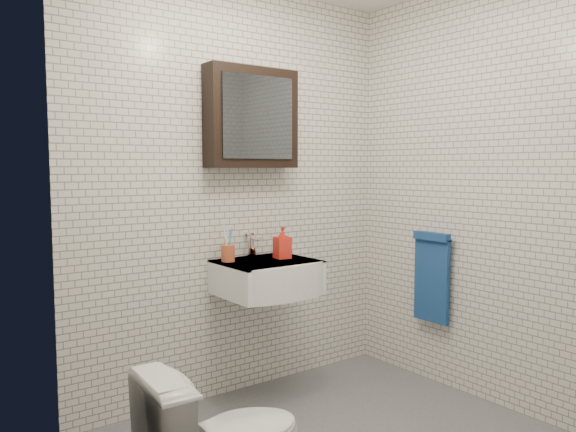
{
  "coord_description": "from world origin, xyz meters",
  "views": [
    {
      "loc": [
        -1.81,
        -1.95,
        1.4
      ],
      "look_at": [
        -0.03,
        0.45,
        1.14
      ],
      "focal_mm": 35.0,
      "sensor_mm": 36.0,
      "label": 1
    }
  ],
  "objects": [
    {
      "name": "soap_bottle",
      "position": [
        0.17,
        0.78,
        0.95
      ],
      "size": [
        0.1,
        0.1,
        0.2
      ],
      "primitive_type": "imported",
      "rotation": [
        0.0,
        0.0,
        -0.13
      ],
      "color": "#DE5D17",
      "rests_on": "washbasin"
    },
    {
      "name": "washbasin",
      "position": [
        0.05,
        0.73,
        0.76
      ],
      "size": [
        0.55,
        0.5,
        0.2
      ],
      "color": "white",
      "rests_on": "room_shell"
    },
    {
      "name": "mirror_cabinet",
      "position": [
        0.05,
        0.93,
        1.7
      ],
      "size": [
        0.6,
        0.15,
        0.6
      ],
      "color": "black",
      "rests_on": "room_shell"
    },
    {
      "name": "room_shell",
      "position": [
        0.0,
        0.0,
        1.47
      ],
      "size": [
        2.22,
        2.02,
        2.51
      ],
      "color": "silver",
      "rests_on": "ground"
    },
    {
      "name": "towel_rail",
      "position": [
        1.04,
        0.35,
        0.72
      ],
      "size": [
        0.09,
        0.3,
        0.58
      ],
      "color": "silver",
      "rests_on": "room_shell"
    },
    {
      "name": "faucet",
      "position": [
        0.05,
        0.93,
        0.92
      ],
      "size": [
        0.06,
        0.2,
        0.15
      ],
      "color": "silver",
      "rests_on": "washbasin"
    },
    {
      "name": "toothbrush_cup",
      "position": [
        -0.15,
        0.88,
        0.9
      ],
      "size": [
        0.08,
        0.08,
        0.22
      ],
      "rotation": [
        0.0,
        0.0,
        0.03
      ],
      "color": "#B74E2D",
      "rests_on": "washbasin"
    }
  ]
}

